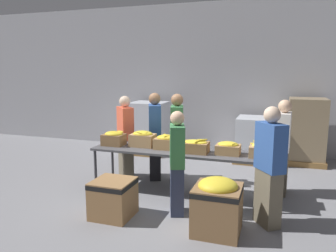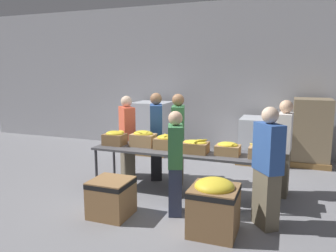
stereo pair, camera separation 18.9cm
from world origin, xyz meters
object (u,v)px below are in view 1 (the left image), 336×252
object	(u,v)px
volunteer_1	(177,139)
pallet_stack_0	(257,140)
banana_box_0	(114,138)
banana_box_4	(228,148)
donation_bin_1	(217,204)
pallet_stack_1	(149,128)
sorting_table	(182,153)
banana_box_2	(167,142)
volunteer_3	(177,163)
volunteer_0	(155,137)
banana_box_5	(262,150)
banana_box_1	(143,138)
donation_bin_0	(113,197)
pallet_stack_2	(306,132)
banana_box_3	(196,146)
volunteer_2	(126,137)
volunteer_4	(283,148)

from	to	relation	value
volunteer_1	pallet_stack_0	xyz separation A→B (m)	(1.40, 2.12, -0.35)
banana_box_0	banana_box_4	xyz separation A→B (m)	(2.14, 0.00, -0.03)
donation_bin_1	pallet_stack_1	xyz separation A→B (m)	(-2.55, 3.88, 0.26)
banana_box_0	donation_bin_1	bearing A→B (deg)	-28.62
pallet_stack_1	sorting_table	bearing A→B (deg)	-57.63
banana_box_2	volunteer_3	xyz separation A→B (m)	(0.43, -0.80, -0.14)
banana_box_2	volunteer_0	bearing A→B (deg)	126.34
volunteer_1	banana_box_5	bearing A→B (deg)	53.67
banana_box_0	banana_box_1	world-z (taller)	banana_box_1
banana_box_0	donation_bin_0	bearing A→B (deg)	-63.34
banana_box_2	banana_box_5	world-z (taller)	banana_box_2
volunteer_0	pallet_stack_1	world-z (taller)	volunteer_0
volunteer_0	volunteer_1	size ratio (longest dim) A/B	1.00
banana_box_4	donation_bin_0	bearing A→B (deg)	-142.32
volunteer_3	pallet_stack_2	xyz separation A→B (m)	(2.10, 3.66, -0.03)
volunteer_0	donation_bin_0	size ratio (longest dim) A/B	3.01
banana_box_5	donation_bin_0	size ratio (longest dim) A/B	0.69
banana_box_3	volunteer_1	bearing A→B (deg)	128.69
banana_box_3	donation_bin_1	distance (m)	1.37
banana_box_2	banana_box_3	size ratio (longest dim) A/B	1.00
banana_box_0	volunteer_1	size ratio (longest dim) A/B	0.23
volunteer_3	volunteer_2	bearing A→B (deg)	29.01
volunteer_0	volunteer_1	bearing A→B (deg)	57.29
donation_bin_1	pallet_stack_0	world-z (taller)	pallet_stack_0
pallet_stack_2	donation_bin_0	bearing A→B (deg)	-126.08
volunteer_0	volunteer_1	xyz separation A→B (m)	(0.50, -0.09, -0.00)
volunteer_3	pallet_stack_0	size ratio (longest dim) A/B	1.49
volunteer_1	donation_bin_1	bearing A→B (deg)	16.21
banana_box_0	banana_box_1	distance (m)	0.56
banana_box_1	volunteer_2	size ratio (longest dim) A/B	0.27
banana_box_5	pallet_stack_1	size ratio (longest dim) A/B	0.30
sorting_table	volunteer_1	size ratio (longest dim) A/B	1.83
banana_box_2	volunteer_0	size ratio (longest dim) A/B	0.25
pallet_stack_1	banana_box_3	bearing A→B (deg)	-54.51
banana_box_0	volunteer_3	distance (m)	1.67
banana_box_0	volunteer_4	distance (m)	3.08
banana_box_0	donation_bin_1	xyz separation A→B (m)	(2.18, -1.19, -0.54)
banana_box_0	pallet_stack_1	bearing A→B (deg)	97.76
volunteer_1	volunteer_2	size ratio (longest dim) A/B	1.04
banana_box_3	donation_bin_1	xyz separation A→B (m)	(0.59, -1.13, -0.51)
banana_box_4	donation_bin_1	size ratio (longest dim) A/B	0.52
donation_bin_0	pallet_stack_1	size ratio (longest dim) A/B	0.43
banana_box_2	donation_bin_0	world-z (taller)	banana_box_2
volunteer_2	donation_bin_0	xyz separation A→B (m)	(0.64, -1.78, -0.53)
donation_bin_0	pallet_stack_2	world-z (taller)	pallet_stack_2
volunteer_1	volunteer_4	size ratio (longest dim) A/B	1.04
banana_box_4	donation_bin_1	distance (m)	1.30
banana_box_5	volunteer_3	distance (m)	1.44
banana_box_1	volunteer_2	xyz separation A→B (m)	(-0.60, 0.50, -0.12)
banana_box_1	pallet_stack_2	distance (m)	4.13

